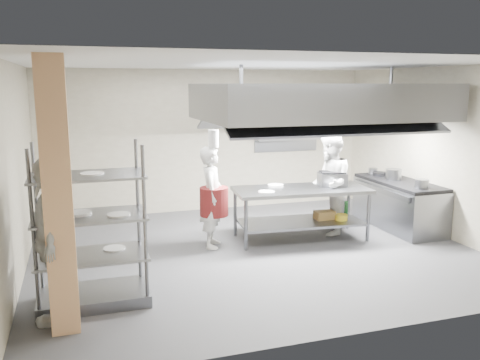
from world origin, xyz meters
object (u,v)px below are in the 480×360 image
object	(u,v)px
griddle	(332,179)
chef_line	(330,184)
island	(301,214)
stockpot	(393,174)
chef_plating	(53,240)
cooking_range	(398,206)
chef_head	(212,197)
pass_rack	(90,225)

from	to	relation	value
griddle	chef_line	bearing A→B (deg)	102.02
island	stockpot	bearing A→B (deg)	12.03
stockpot	chef_plating	bearing A→B (deg)	-159.62
cooking_range	stockpot	bearing A→B (deg)	105.33
chef_line	griddle	xyz separation A→B (m)	(-0.00, -0.09, 0.10)
chef_line	griddle	distance (m)	0.14
island	chef_head	distance (m)	1.64
pass_rack	cooking_range	world-z (taller)	pass_rack
pass_rack	griddle	size ratio (longest dim) A/B	4.28
chef_line	chef_head	bearing A→B (deg)	-66.51
chef_head	griddle	size ratio (longest dim) A/B	3.62
island	chef_head	xyz separation A→B (m)	(-1.59, 0.06, 0.39)
chef_plating	stockpot	distance (m)	6.44
cooking_range	chef_line	xyz separation A→B (m)	(-1.45, 0.04, 0.50)
chef_line	chef_plating	world-z (taller)	chef_plating
chef_line	cooking_range	bearing A→B (deg)	109.88
griddle	chef_head	bearing A→B (deg)	-167.78
chef_line	griddle	world-z (taller)	chef_line
island	chef_plating	bearing A→B (deg)	-148.64
chef_line	stockpot	distance (m)	1.42
chef_plating	stockpot	xyz separation A→B (m)	(6.04, 2.24, 0.04)
pass_rack	stockpot	distance (m)	5.93
chef_plating	griddle	world-z (taller)	chef_plating
chef_line	stockpot	bearing A→B (deg)	116.05
chef_head	stockpot	world-z (taller)	chef_head
cooking_range	stockpot	size ratio (longest dim) A/B	6.82
pass_rack	griddle	bearing A→B (deg)	22.16
stockpot	island	bearing A→B (deg)	-172.89
chef_head	chef_line	world-z (taller)	chef_line
chef_line	chef_plating	bearing A→B (deg)	-43.85
chef_line	stockpot	xyz separation A→B (m)	(1.41, 0.11, 0.08)
chef_head	chef_plating	bearing A→B (deg)	149.40
pass_rack	chef_plating	distance (m)	0.54
island	stockpot	xyz separation A→B (m)	(2.04, 0.25, 0.55)
griddle	stockpot	world-z (taller)	griddle
cooking_range	pass_rack	bearing A→B (deg)	-162.68
pass_rack	chef_plating	bearing A→B (deg)	-142.50
cooking_range	chef_line	world-z (taller)	chef_line
cooking_range	chef_head	world-z (taller)	chef_head
pass_rack	chef_plating	world-z (taller)	pass_rack
island	chef_head	size ratio (longest dim) A/B	1.38
chef_plating	chef_head	bearing A→B (deg)	131.68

